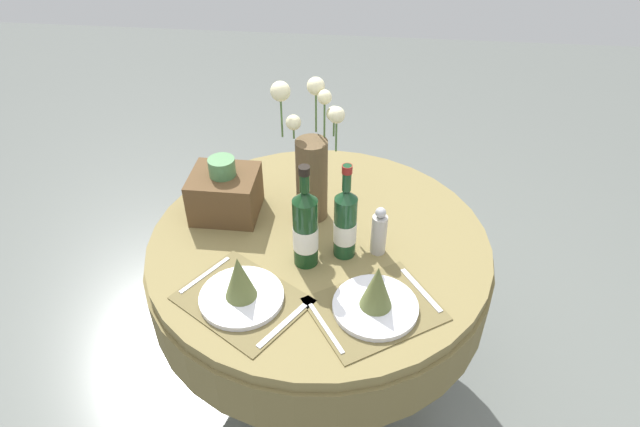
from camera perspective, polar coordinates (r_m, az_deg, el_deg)
ground at (r=2.33m, az=-0.08°, el=-17.02°), size 8.00×8.00×0.00m
dining_table at (r=1.86m, az=-0.09°, el=-5.89°), size 1.12×1.12×0.76m
place_setting_left at (r=1.55m, az=-8.29°, el=-7.74°), size 0.43×0.40×0.16m
place_setting_right at (r=1.52m, az=5.88°, el=-8.74°), size 0.43×0.40×0.16m
flower_vase at (r=1.75m, az=-0.91°, el=5.15°), size 0.23×0.16×0.47m
wine_bottle_left at (r=1.60m, az=-1.54°, el=-1.52°), size 0.08×0.08×0.35m
wine_bottle_right at (r=1.64m, az=2.66°, el=-0.95°), size 0.07×0.07×0.32m
pepper_mill at (r=1.68m, az=6.19°, el=-1.96°), size 0.05×0.05×0.17m
woven_basket_side_left at (r=1.85m, az=-9.88°, el=2.21°), size 0.22×0.19×0.21m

